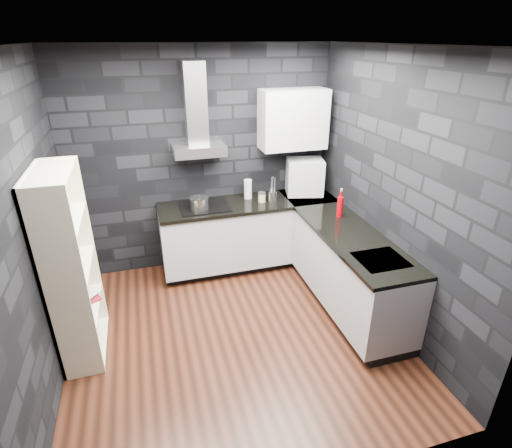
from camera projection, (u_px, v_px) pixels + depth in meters
name	position (u px, v px, depth m)	size (l,w,h in m)	color
ground	(235.00, 335.00, 4.07)	(3.20, 3.20, 0.00)	#421F13
ceiling	(227.00, 45.00, 2.91)	(3.20, 3.20, 0.00)	white
wall_back	(202.00, 163.00, 4.90)	(3.20, 0.05, 2.70)	black
wall_front	(303.00, 334.00, 2.08)	(3.20, 0.05, 2.70)	black
wall_left	(27.00, 238.00, 3.08)	(0.05, 3.20, 2.70)	black
wall_right	(394.00, 195.00, 3.90)	(0.05, 3.20, 2.70)	black
toekick_back	(248.00, 260.00, 5.34)	(2.18, 0.50, 0.10)	black
toekick_right	(349.00, 303.00, 4.47)	(0.50, 1.78, 0.10)	black
counter_back_cab	(249.00, 232.00, 5.12)	(2.20, 0.60, 0.76)	#BBBABF
counter_right_cab	(350.00, 270.00, 4.28)	(0.60, 1.80, 0.76)	#BBBABF
counter_back_top	(249.00, 204.00, 4.94)	(2.20, 0.62, 0.04)	black
counter_right_top	(353.00, 237.00, 4.11)	(0.62, 1.80, 0.04)	black
counter_corner_top	(308.00, 197.00, 5.15)	(0.62, 0.62, 0.04)	black
hood_body	(199.00, 150.00, 4.63)	(0.60, 0.34, 0.12)	#ACACB1
hood_chimney	(196.00, 104.00, 4.47)	(0.24, 0.20, 0.90)	#ACACB1
upper_cabinet	(293.00, 119.00, 4.79)	(0.80, 0.35, 0.70)	silver
cooktop	(204.00, 206.00, 4.80)	(0.58, 0.50, 0.01)	black
sink_rim	(381.00, 260.00, 3.67)	(0.44, 0.40, 0.01)	#ACACB1
pot	(199.00, 204.00, 4.68)	(0.21, 0.21, 0.12)	silver
glass_vase	(248.00, 189.00, 5.00)	(0.10, 0.10, 0.24)	silver
storage_jar	(262.00, 198.00, 4.91)	(0.09, 0.09, 0.11)	beige
utensil_crock	(272.00, 197.00, 4.92)	(0.10, 0.10, 0.13)	silver
appliance_garage	(305.00, 177.00, 5.11)	(0.45, 0.35, 0.45)	silver
red_bottle	(340.00, 207.00, 4.49)	(0.07, 0.07, 0.24)	#930109
bookshelf	(71.00, 268.00, 3.53)	(0.34, 0.80, 1.80)	#F8F3CE
fruit_bowl	(68.00, 273.00, 3.39)	(0.22, 0.22, 0.05)	silver
book_red	(78.00, 292.00, 3.76)	(0.17, 0.02, 0.23)	maroon
book_second	(82.00, 284.00, 3.84)	(0.14, 0.02, 0.20)	#B2B2B2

